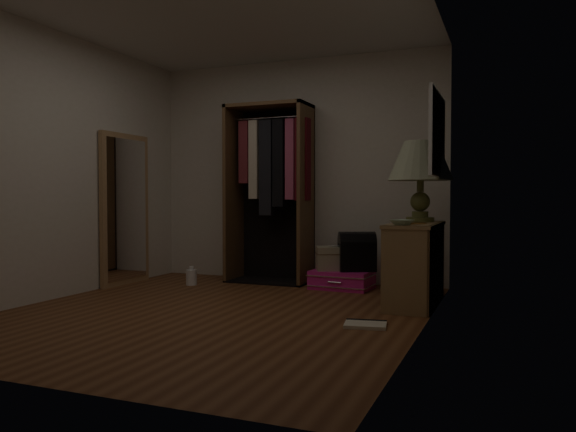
{
  "coord_description": "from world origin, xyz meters",
  "views": [
    {
      "loc": [
        2.35,
        -4.21,
        0.99
      ],
      "look_at": [
        0.3,
        0.95,
        0.8
      ],
      "focal_mm": 35.0,
      "sensor_mm": 36.0,
      "label": 1
    }
  ],
  "objects_px": {
    "console_bookshelf": "(415,260)",
    "train_case": "(334,258)",
    "white_jug": "(191,277)",
    "open_wardrobe": "(273,178)",
    "floor_mirror": "(125,209)",
    "black_bag": "(357,251)",
    "table_lamp": "(420,163)",
    "pink_suitcase": "(342,279)"
  },
  "relations": [
    {
      "from": "console_bookshelf",
      "to": "train_case",
      "type": "bearing_deg",
      "value": 149.94
    },
    {
      "from": "train_case",
      "to": "white_jug",
      "type": "height_order",
      "value": "train_case"
    },
    {
      "from": "white_jug",
      "to": "train_case",
      "type": "bearing_deg",
      "value": 13.82
    },
    {
      "from": "open_wardrobe",
      "to": "white_jug",
      "type": "bearing_deg",
      "value": -143.21
    },
    {
      "from": "floor_mirror",
      "to": "black_bag",
      "type": "xyz_separation_m",
      "value": [
        2.53,
        0.62,
        -0.44
      ]
    },
    {
      "from": "table_lamp",
      "to": "pink_suitcase",
      "type": "bearing_deg",
      "value": 159.96
    },
    {
      "from": "open_wardrobe",
      "to": "pink_suitcase",
      "type": "height_order",
      "value": "open_wardrobe"
    },
    {
      "from": "console_bookshelf",
      "to": "black_bag",
      "type": "bearing_deg",
      "value": 140.47
    },
    {
      "from": "table_lamp",
      "to": "floor_mirror",
      "type": "bearing_deg",
      "value": -175.03
    },
    {
      "from": "table_lamp",
      "to": "white_jug",
      "type": "distance_m",
      "value": 2.79
    },
    {
      "from": "pink_suitcase",
      "to": "table_lamp",
      "type": "bearing_deg",
      "value": -16.5
    },
    {
      "from": "train_case",
      "to": "black_bag",
      "type": "distance_m",
      "value": 0.26
    },
    {
      "from": "floor_mirror",
      "to": "train_case",
      "type": "xyz_separation_m",
      "value": [
        2.28,
        0.59,
        -0.52
      ]
    },
    {
      "from": "black_bag",
      "to": "table_lamp",
      "type": "relative_size",
      "value": 0.57
    },
    {
      "from": "open_wardrobe",
      "to": "white_jug",
      "type": "xyz_separation_m",
      "value": [
        -0.75,
        -0.56,
        -1.11
      ]
    },
    {
      "from": "table_lamp",
      "to": "white_jug",
      "type": "height_order",
      "value": "table_lamp"
    },
    {
      "from": "pink_suitcase",
      "to": "white_jug",
      "type": "height_order",
      "value": "white_jug"
    },
    {
      "from": "pink_suitcase",
      "to": "table_lamp",
      "type": "relative_size",
      "value": 0.84
    },
    {
      "from": "floor_mirror",
      "to": "pink_suitcase",
      "type": "relative_size",
      "value": 2.52
    },
    {
      "from": "floor_mirror",
      "to": "white_jug",
      "type": "xyz_separation_m",
      "value": [
        0.73,
        0.21,
        -0.76
      ]
    },
    {
      "from": "console_bookshelf",
      "to": "train_case",
      "type": "relative_size",
      "value": 2.48
    },
    {
      "from": "console_bookshelf",
      "to": "table_lamp",
      "type": "relative_size",
      "value": 1.39
    },
    {
      "from": "console_bookshelf",
      "to": "black_bag",
      "type": "xyz_separation_m",
      "value": [
        -0.71,
        0.59,
        0.01
      ]
    },
    {
      "from": "console_bookshelf",
      "to": "table_lamp",
      "type": "distance_m",
      "value": 0.95
    },
    {
      "from": "open_wardrobe",
      "to": "table_lamp",
      "type": "bearing_deg",
      "value": -15.55
    },
    {
      "from": "train_case",
      "to": "table_lamp",
      "type": "bearing_deg",
      "value": -42.58
    },
    {
      "from": "open_wardrobe",
      "to": "table_lamp",
      "type": "relative_size",
      "value": 2.54
    },
    {
      "from": "floor_mirror",
      "to": "console_bookshelf",
      "type": "bearing_deg",
      "value": 0.61
    },
    {
      "from": "pink_suitcase",
      "to": "white_jug",
      "type": "xyz_separation_m",
      "value": [
        -1.64,
        -0.39,
        -0.01
      ]
    },
    {
      "from": "black_bag",
      "to": "white_jug",
      "type": "xyz_separation_m",
      "value": [
        -1.8,
        -0.41,
        -0.32
      ]
    },
    {
      "from": "floor_mirror",
      "to": "train_case",
      "type": "bearing_deg",
      "value": 14.47
    },
    {
      "from": "white_jug",
      "to": "pink_suitcase",
      "type": "bearing_deg",
      "value": 13.44
    },
    {
      "from": "floor_mirror",
      "to": "pink_suitcase",
      "type": "distance_m",
      "value": 2.56
    },
    {
      "from": "floor_mirror",
      "to": "table_lamp",
      "type": "bearing_deg",
      "value": 4.97
    },
    {
      "from": "table_lamp",
      "to": "white_jug",
      "type": "relative_size",
      "value": 3.82
    },
    {
      "from": "train_case",
      "to": "floor_mirror",
      "type": "bearing_deg",
      "value": 169.62
    },
    {
      "from": "table_lamp",
      "to": "train_case",
      "type": "bearing_deg",
      "value": 162.27
    },
    {
      "from": "table_lamp",
      "to": "black_bag",
      "type": "bearing_deg",
      "value": 154.56
    },
    {
      "from": "console_bookshelf",
      "to": "white_jug",
      "type": "xyz_separation_m",
      "value": [
        -2.51,
        0.17,
        -0.31
      ]
    },
    {
      "from": "console_bookshelf",
      "to": "table_lamp",
      "type": "height_order",
      "value": "table_lamp"
    },
    {
      "from": "floor_mirror",
      "to": "white_jug",
      "type": "height_order",
      "value": "floor_mirror"
    },
    {
      "from": "white_jug",
      "to": "table_lamp",
      "type": "bearing_deg",
      "value": 1.69
    }
  ]
}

